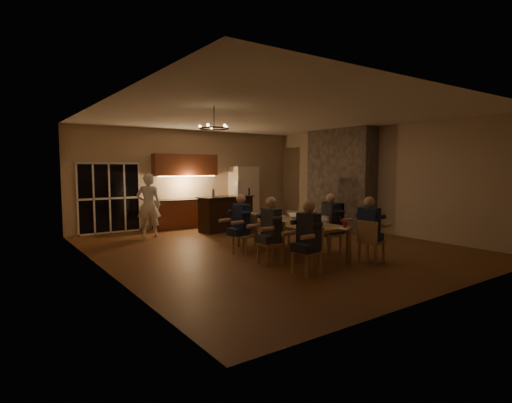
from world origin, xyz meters
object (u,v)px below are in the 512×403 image
object	(u,v)px
chair_left_near	(307,251)
chair_left_mid	(270,243)
laptop_e	(251,212)
redcup_mid	(262,218)
dining_table	(288,238)
chair_right_near	(372,241)
mug_mid	(277,216)
chair_right_far	(299,228)
person_left_far	(241,224)
can_cola	(247,213)
person_left_near	(308,238)
mug_back	(255,217)
laptop_d	(297,216)
person_left_mid	(271,231)
chandelier	(214,128)
laptop_f	(272,211)
plate_far	(281,216)
bar_blender	(238,188)
chair_right_mid	(329,234)
person_right_near	(369,230)
laptop_a	(314,223)
mug_front	(303,222)
bar_bottle	(213,193)
redcup_near	(345,225)
bar_island	(226,214)
person_right_mid	(330,223)
plate_left	(307,227)
chair_left_far	(244,235)
laptop_b	(324,220)
laptop_c	(280,218)
refrigerator	(244,194)
can_right	(293,216)
plate_near	(319,222)
can_silver	(312,222)

from	to	relation	value
chair_left_near	chair_left_mid	world-z (taller)	same
laptop_e	redcup_mid	xyz separation A→B (m)	(-0.24, -0.77, -0.05)
dining_table	chair_left_mid	size ratio (longest dim) A/B	3.20
chair_right_near	mug_mid	world-z (taller)	chair_right_near
chair_right_far	chair_left_near	bearing A→B (deg)	130.18
person_left_far	can_cola	world-z (taller)	person_left_far
dining_table	person_left_near	world-z (taller)	person_left_near
mug_back	laptop_d	bearing A→B (deg)	-46.66
person_left_mid	can_cola	xyz separation A→B (m)	(0.70, 1.92, 0.12)
chair_right_near	chandelier	xyz separation A→B (m)	(-2.79, 1.68, 2.31)
chair_left_near	person_left_mid	size ratio (longest dim) A/B	0.64
laptop_f	mug_mid	distance (m)	0.56
person_left_mid	plate_far	xyz separation A→B (m)	(1.31, 1.32, 0.07)
person_left_near	bar_blender	distance (m)	5.72
chair_right_mid	person_right_near	size ratio (longest dim) A/B	0.64
laptop_a	mug_back	size ratio (longest dim) A/B	3.20
dining_table	laptop_d	bearing A→B (deg)	0.91
laptop_a	laptop_e	size ratio (longest dim) A/B	1.00
mug_front	bar_bottle	size ratio (longest dim) A/B	0.42
redcup_near	bar_blender	distance (m)	5.20
laptop_e	chair_right_near	bearing A→B (deg)	103.58
bar_island	chair_right_far	bearing A→B (deg)	-90.10
person_right_mid	plate_left	bearing A→B (deg)	123.20
chandelier	chair_left_far	bearing A→B (deg)	25.50
laptop_f	chair_right_mid	bearing A→B (deg)	-64.55
plate_far	bar_blender	xyz separation A→B (m)	(0.61, 2.95, 0.55)
chair_right_mid	redcup_near	world-z (taller)	chair_right_mid
laptop_b	bar_blender	distance (m)	4.71
mug_back	plate_far	distance (m)	0.84
can_cola	bar_island	bearing A→B (deg)	72.09
laptop_c	laptop_f	world-z (taller)	same
refrigerator	bar_blender	size ratio (longest dim) A/B	4.35
mug_back	can_cola	distance (m)	0.72
redcup_mid	bar_blender	world-z (taller)	bar_blender
laptop_a	can_right	distance (m)	1.58
laptop_c	laptop_d	xyz separation A→B (m)	(0.55, 0.03, 0.00)
laptop_c	mug_front	bearing A→B (deg)	136.44
person_right_mid	laptop_d	xyz separation A→B (m)	(-0.61, 0.46, 0.17)
laptop_c	plate_near	bearing A→B (deg)	159.68
can_cola	can_right	distance (m)	1.24
can_silver	bar_bottle	xyz separation A→B (m)	(0.03, 4.38, 0.39)
refrigerator	laptop_a	world-z (taller)	refrigerator
person_right_mid	mug_mid	xyz separation A→B (m)	(-0.77, 1.01, 0.11)
laptop_f	can_right	xyz separation A→B (m)	(0.09, -0.74, -0.05)
laptop_b	plate_far	size ratio (longest dim) A/B	1.26
laptop_e	bar_bottle	size ratio (longest dim) A/B	1.33
person_left_mid	redcup_near	xyz separation A→B (m)	(1.25, -0.86, 0.12)
mug_back	plate_near	size ratio (longest dim) A/B	0.42
redcup_mid	plate_left	xyz separation A→B (m)	(0.16, -1.35, -0.05)
chair_left_near	bar_bottle	bearing A→B (deg)	167.03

